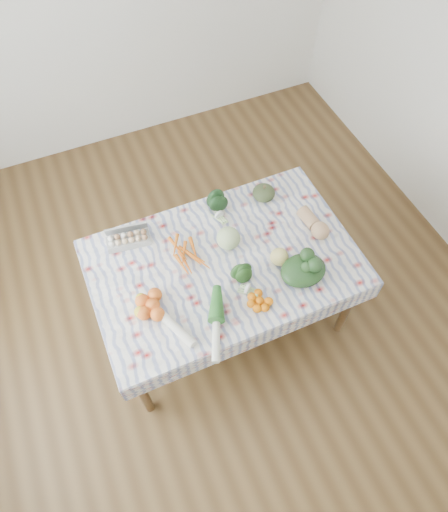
% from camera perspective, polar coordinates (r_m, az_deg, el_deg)
% --- Properties ---
extents(ground, '(4.50, 4.50, 0.00)m').
position_cam_1_polar(ground, '(3.52, 0.00, -7.36)').
color(ground, '#51371B').
rests_on(ground, ground).
extents(dining_table, '(1.60, 1.00, 0.75)m').
position_cam_1_polar(dining_table, '(2.92, 0.00, -1.53)').
color(dining_table, brown).
rests_on(dining_table, ground).
extents(tablecloth, '(1.66, 1.06, 0.01)m').
position_cam_1_polar(tablecloth, '(2.86, 0.00, -0.71)').
color(tablecloth, white).
rests_on(tablecloth, dining_table).
extents(egg_carton, '(0.29, 0.15, 0.07)m').
position_cam_1_polar(egg_carton, '(2.96, -11.86, 1.94)').
color(egg_carton, '#A4A39F').
rests_on(egg_carton, tablecloth).
extents(carrot_bunch, '(0.25, 0.23, 0.04)m').
position_cam_1_polar(carrot_bunch, '(2.87, -4.88, 0.20)').
color(carrot_bunch, orange).
rests_on(carrot_bunch, tablecloth).
extents(kale_bunch, '(0.19, 0.18, 0.15)m').
position_cam_1_polar(kale_bunch, '(3.02, -1.15, 6.22)').
color(kale_bunch, black).
rests_on(kale_bunch, tablecloth).
extents(kabocha_squash, '(0.20, 0.20, 0.10)m').
position_cam_1_polar(kabocha_squash, '(3.14, 4.99, 7.88)').
color(kabocha_squash, '#3B4927').
rests_on(kabocha_squash, tablecloth).
extents(cabbage, '(0.19, 0.19, 0.15)m').
position_cam_1_polar(cabbage, '(2.86, 0.54, 2.23)').
color(cabbage, '#ABC481').
rests_on(cabbage, tablecloth).
extents(butternut_squash, '(0.14, 0.26, 0.12)m').
position_cam_1_polar(butternut_squash, '(3.01, 11.18, 4.12)').
color(butternut_squash, tan).
rests_on(butternut_squash, tablecloth).
extents(orange_cluster, '(0.32, 0.32, 0.09)m').
position_cam_1_polar(orange_cluster, '(2.68, -8.92, -6.06)').
color(orange_cluster, orange).
rests_on(orange_cluster, tablecloth).
extents(broccoli, '(0.23, 0.23, 0.12)m').
position_cam_1_polar(broccoli, '(2.70, 1.93, -3.42)').
color(broccoli, '#214719').
rests_on(broccoli, tablecloth).
extents(mandarin_cluster, '(0.23, 0.23, 0.05)m').
position_cam_1_polar(mandarin_cluster, '(2.69, 4.48, -5.56)').
color(mandarin_cluster, orange).
rests_on(mandarin_cluster, tablecloth).
extents(grapefruit, '(0.15, 0.15, 0.11)m').
position_cam_1_polar(grapefruit, '(2.82, 6.92, -0.10)').
color(grapefruit, '#E7D46F').
rests_on(grapefruit, tablecloth).
extents(spinach_bag, '(0.33, 0.29, 0.13)m').
position_cam_1_polar(spinach_bag, '(2.79, 9.86, -1.77)').
color(spinach_bag, '#193215').
rests_on(spinach_bag, tablecloth).
extents(daikon, '(0.19, 0.37, 0.05)m').
position_cam_1_polar(daikon, '(2.63, -6.54, -8.45)').
color(daikon, white).
rests_on(daikon, tablecloth).
extents(leek, '(0.23, 0.42, 0.05)m').
position_cam_1_polar(leek, '(2.62, -0.96, -8.59)').
color(leek, white).
rests_on(leek, tablecloth).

